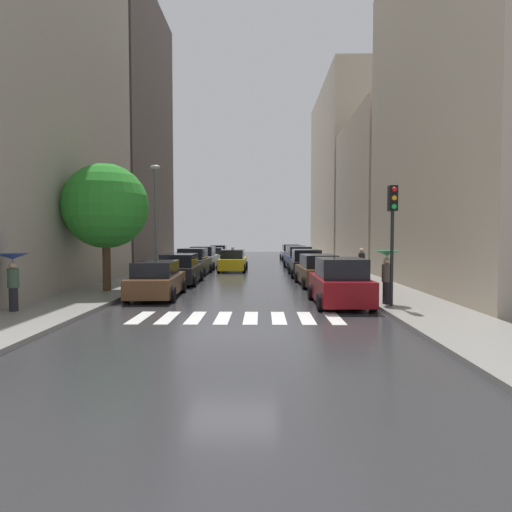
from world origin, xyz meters
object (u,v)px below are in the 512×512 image
parked_car_right_second (318,271)px  street_tree_left (106,206)px  parked_car_right_fifth (295,256)px  lamp_post_left (156,213)px  parked_car_left_nearest (157,280)px  pedestrian_by_kerb (13,269)px  parked_car_left_sixth (219,253)px  parked_car_left_fourth (204,258)px  parked_car_right_nearest (340,283)px  traffic_light_right_corner (393,218)px  parked_car_right_third (306,264)px  parked_car_left_third (193,262)px  pedestrian_far_side (362,264)px  pedestrian_near_tree (360,267)px  parked_car_right_sixth (291,253)px  taxi_midroad (233,261)px  pedestrian_foreground (387,266)px  parked_car_left_fifth (214,256)px  parked_car_left_second (180,270)px  parked_car_right_fourth (299,259)px

parked_car_right_second → street_tree_left: (-10.09, -3.49, 3.22)m
parked_car_right_fifth → lamp_post_left: size_ratio=0.60×
parked_car_left_nearest → pedestrian_by_kerb: pedestrian_by_kerb is taller
parked_car_left_nearest → parked_car_left_sixth: parked_car_left_sixth is taller
parked_car_left_fourth → lamp_post_left: bearing=170.2°
parked_car_right_nearest → traffic_light_right_corner: (1.63, -1.17, 2.44)m
parked_car_right_third → lamp_post_left: bearing=106.4°
parked_car_right_second → traffic_light_right_corner: traffic_light_right_corner is taller
parked_car_left_nearest → parked_car_right_third: size_ratio=0.99×
parked_car_left_sixth → parked_car_right_fifth: size_ratio=1.12×
pedestrian_by_kerb → parked_car_left_third: bearing=-168.1°
parked_car_left_third → pedestrian_far_side: bearing=-117.1°
parked_car_right_fifth → street_tree_left: 23.45m
pedestrian_near_tree → street_tree_left: 13.64m
parked_car_left_third → parked_car_right_nearest: same height
parked_car_left_fourth → traffic_light_right_corner: bearing=-153.8°
parked_car_right_sixth → taxi_midroad: bearing=158.3°
pedestrian_foreground → lamp_post_left: lamp_post_left is taller
pedestrian_by_kerb → parked_car_left_sixth: bearing=-161.4°
parked_car_right_fifth → parked_car_left_fifth: bearing=88.2°
pedestrian_foreground → parked_car_left_fourth: bearing=-114.0°
parked_car_left_second → parked_car_right_third: 8.72m
parked_car_left_third → parked_car_right_nearest: (7.71, -12.99, -0.00)m
parked_car_right_fourth → parked_car_left_third: bearing=121.7°
pedestrian_foreground → parked_car_left_nearest: bearing=-66.3°
parked_car_left_fifth → street_tree_left: (-2.56, -21.10, 3.28)m
parked_car_right_second → parked_car_right_fifth: 17.38m
parked_car_left_fourth → traffic_light_right_corner: traffic_light_right_corner is taller
parked_car_left_fourth → parked_car_right_third: (7.62, -6.37, -0.01)m
parked_car_left_third → taxi_midroad: size_ratio=1.03×
pedestrian_far_side → lamp_post_left: (-11.87, 1.88, 2.91)m
parked_car_right_second → taxi_midroad: size_ratio=1.10×
parked_car_left_fourth → street_tree_left: bearing=171.6°
taxi_midroad → pedestrian_far_side: 11.57m
parked_car_left_fourth → pedestrian_near_tree: 14.85m
parked_car_left_second → lamp_post_left: (-1.80, 1.87, 3.25)m
parked_car_right_fifth → pedestrian_near_tree: 16.62m
parked_car_right_fourth → lamp_post_left: (-9.30, -9.01, 3.20)m
traffic_light_right_corner → parked_car_right_nearest: bearing=144.3°
parked_car_right_fourth → pedestrian_foreground: (1.68, -18.84, 0.72)m
parked_car_right_sixth → parked_car_right_second: bearing=178.1°
pedestrian_by_kerb → traffic_light_right_corner: bearing=120.4°
parked_car_right_fifth → traffic_light_right_corner: (1.54, -25.06, 2.47)m
parked_car_left_nearest → parked_car_left_third: 10.97m
parked_car_right_third → pedestrian_by_kerb: (-11.20, -14.28, 0.73)m
parked_car_right_nearest → traffic_light_right_corner: 3.17m
parked_car_left_fifth → parked_car_right_nearest: bearing=-164.9°
parked_car_left_second → parked_car_right_third: (7.45, 4.53, 0.04)m
parked_car_right_second → lamp_post_left: size_ratio=0.72×
parked_car_right_fifth → parked_car_right_sixth: size_ratio=0.89×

